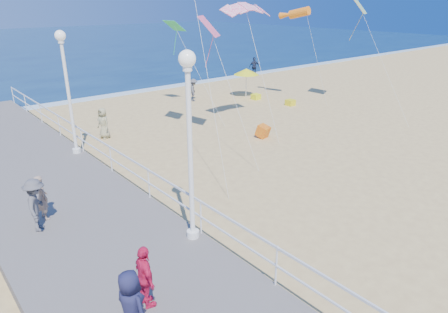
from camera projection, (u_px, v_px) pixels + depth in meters
ground at (309, 195)px, 14.99m from camera, size 160.00×160.00×0.00m
surf_line at (90, 99)px, 29.63m from camera, size 160.00×1.20×0.04m
boardwalk at (126, 272)px, 10.44m from camera, size 5.00×44.00×0.40m
railing at (201, 208)px, 11.52m from camera, size 0.05×42.00×0.55m
lamp_post_mid at (189, 130)px, 10.46m from camera, size 0.44×0.44×5.32m
lamp_post_far at (67, 81)px, 16.89m from camera, size 0.44×0.44×5.32m
spectator_2 at (36, 205)px, 11.72m from camera, size 0.99×1.22×1.65m
spectator_3 at (145, 277)px, 8.76m from camera, size 0.48×0.94×1.53m
spectator_4 at (131, 307)px, 7.86m from camera, size 0.67×0.88×1.61m
spectator_6 at (42, 197)px, 12.38m from camera, size 0.42×0.58×1.47m
beach_walker_a at (194, 90)px, 28.81m from camera, size 1.10×1.19×1.61m
beach_walker_b at (254, 67)px, 38.48m from camera, size 1.12×0.76×1.77m
beach_walker_c at (103, 123)px, 20.97m from camera, size 0.68×0.89×1.63m
box_kite at (263, 132)px, 21.17m from camera, size 0.69×0.81×0.74m
beach_umbrella at (246, 72)px, 29.57m from camera, size 1.90×1.90×2.14m
beach_chair_left at (256, 97)px, 29.48m from camera, size 0.55×0.55×0.40m
beach_chair_right at (290, 103)px, 27.79m from camera, size 0.55×0.55×0.40m
kite_parafoil at (247, 6)px, 20.54m from camera, size 2.97×0.94×0.65m
kite_windsock at (300, 13)px, 26.59m from camera, size 0.97×2.45×1.03m
kite_diamond_pink at (209, 26)px, 18.48m from camera, size 1.50×1.46×0.93m
kite_diamond_multi at (359, 5)px, 25.52m from camera, size 1.73×1.48×1.13m
kite_diamond_green at (174, 26)px, 25.24m from camera, size 1.11×1.28×0.67m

